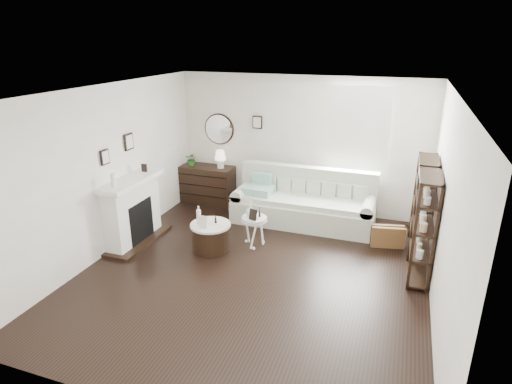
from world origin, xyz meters
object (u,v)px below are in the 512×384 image
at_px(dresser, 206,184).
at_px(pedestal_table, 254,220).
at_px(sofa, 304,205).
at_px(drum_table, 211,237).

relative_size(dresser, pedestal_table, 2.26).
bearing_deg(pedestal_table, sofa, 65.64).
bearing_deg(dresser, drum_table, -62.78).
xyz_separation_m(sofa, pedestal_table, (-0.56, -1.25, 0.14)).
xyz_separation_m(dresser, drum_table, (1.04, -2.01, -0.16)).
xyz_separation_m(drum_table, pedestal_table, (0.63, 0.38, 0.24)).
relative_size(sofa, pedestal_table, 5.06).
height_order(sofa, drum_table, sofa).
distance_m(sofa, pedestal_table, 1.37).
height_order(dresser, drum_table, dresser).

